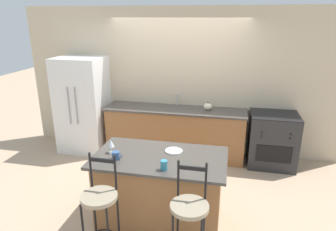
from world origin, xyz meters
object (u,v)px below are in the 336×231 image
Objects in this scene: dinner_plate at (174,151)px; pumpkin_decoration at (208,106)px; oven_range at (272,140)px; wine_glass at (111,144)px; bar_stool_far at (189,217)px; coffee_mug at (116,156)px; tumbler_cup at (164,165)px; refrigerator at (83,105)px; bar_stool_near at (100,207)px.

pumpkin_decoration reaches higher than dinner_plate.
wine_glass is at bearing -138.57° from oven_range.
bar_stool_far reaches higher than dinner_plate.
coffee_mug is (-0.96, 0.53, 0.32)m from bar_stool_far.
dinner_plate is at bearing -98.60° from pumpkin_decoration.
tumbler_cup is (-0.02, -0.49, 0.05)m from dinner_plate.
refrigerator is at bearing 141.36° from dinner_plate.
oven_range is at bearing -4.52° from pumpkin_decoration.
bar_stool_far is 7.69× the size of pumpkin_decoration.
pumpkin_decoration reaches higher than coffee_mug.
dinner_plate is at bearing 14.88° from wine_glass.
refrigerator is 8.15× the size of dinner_plate.
coffee_mug is 0.63m from tumbler_cup.
bar_stool_far is at bearing -32.53° from wine_glass.
tumbler_cup is at bearing -123.09° from oven_range.
oven_range is 8.33× the size of tumbler_cup.
coffee_mug is at bearing -54.18° from refrigerator.
bar_stool_near is 5.31× the size of dinner_plate.
wine_glass reaches higher than tumbler_cup.
refrigerator is at bearing 125.82° from coffee_mug.
tumbler_cup is 0.74× the size of pumpkin_decoration.
tumbler_cup reaches higher than dinner_plate.
refrigerator is 10.61× the size of wine_glass.
dinner_plate is 1.83m from pumpkin_decoration.
pumpkin_decoration is at bearing 72.13° from bar_stool_near.
tumbler_cup is (0.59, 0.43, 0.33)m from bar_stool_near.
tumbler_cup is at bearing -21.44° from wine_glass.
coffee_mug is at bearing -150.37° from dinner_plate.
bar_stool_far reaches higher than wine_glass.
pumpkin_decoration is at bearing 62.96° from wine_glass.
wine_glass reaches higher than coffee_mug.
wine_glass is (1.35, -1.88, 0.12)m from refrigerator.
refrigerator is 1.53× the size of bar_stool_far.
dinner_plate is 0.73m from coffee_mug.
dinner_plate is 1.30× the size of wine_glass.
refrigerator is at bearing 119.93° from bar_stool_near.
bar_stool_near is 0.64m from coffee_mug.
oven_range is (3.52, 0.04, -0.43)m from refrigerator.
pumpkin_decoration is (0.29, 2.30, 0.02)m from tumbler_cup.
bar_stool_near is 1.13m from dinner_plate.
tumbler_cup is at bearing -91.89° from dinner_plate.
tumbler_cup is (0.61, -0.13, 0.01)m from coffee_mug.
bar_stool_near reaches higher than pumpkin_decoration.
bar_stool_far is (0.94, 0.03, 0.00)m from bar_stool_near.
dinner_plate is 0.49m from tumbler_cup.
oven_range is 2.95m from wine_glass.
tumbler_cup is at bearing -12.03° from coffee_mug.
pumpkin_decoration reaches higher than tumbler_cup.
bar_stool_far reaches higher than oven_range.
refrigerator is 14.78× the size of coffee_mug.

